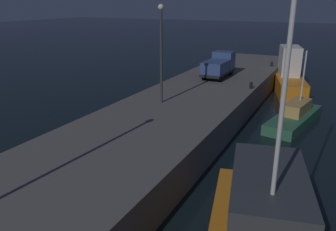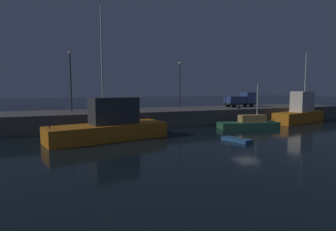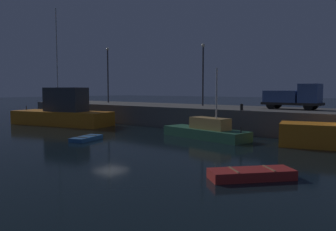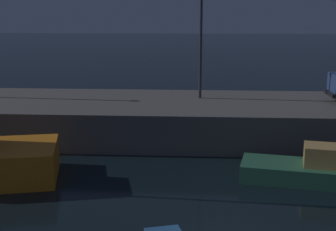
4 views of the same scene
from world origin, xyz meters
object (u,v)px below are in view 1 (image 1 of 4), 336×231
(lamp_post_east, at_px, (161,47))
(dockworker, at_px, (214,61))
(bollard_west, at_px, (272,64))
(fishing_trawler_red, at_px, (295,116))
(bollard_central, at_px, (251,85))
(fishing_boat_white, at_px, (289,76))
(utility_truck, at_px, (219,65))

(lamp_post_east, xyz_separation_m, dockworker, (15.51, 1.00, -3.48))
(lamp_post_east, xyz_separation_m, bollard_west, (20.30, -4.94, -4.14))
(fishing_trawler_red, relative_size, lamp_post_east, 1.16)
(bollard_central, bearing_deg, bollard_west, 1.90)
(fishing_trawler_red, distance_m, dockworker, 14.22)
(fishing_boat_white, bearing_deg, utility_truck, 138.41)
(bollard_central, bearing_deg, lamp_post_east, 145.26)
(fishing_trawler_red, bearing_deg, bollard_central, 72.47)
(fishing_boat_white, height_order, dockworker, fishing_boat_white)
(fishing_boat_white, relative_size, bollard_west, 20.11)
(fishing_boat_white, relative_size, dockworker, 6.92)
(dockworker, bearing_deg, fishing_boat_white, -71.07)
(lamp_post_east, height_order, bollard_west, lamp_post_east)
(lamp_post_east, bearing_deg, dockworker, 3.67)
(fishing_trawler_red, distance_m, fishing_boat_white, 12.24)
(fishing_trawler_red, xyz_separation_m, fishing_boat_white, (11.98, 2.26, 1.08))
(bollard_west, bearing_deg, fishing_boat_white, -129.01)
(lamp_post_east, height_order, utility_truck, lamp_post_east)
(dockworker, distance_m, bollard_west, 7.65)
(dockworker, bearing_deg, bollard_west, -51.06)
(fishing_boat_white, height_order, bollard_central, fishing_boat_white)
(bollard_west, distance_m, bollard_central, 12.59)
(fishing_trawler_red, xyz_separation_m, bollard_west, (13.92, 4.66, 1.96))
(fishing_trawler_red, height_order, fishing_boat_white, fishing_boat_white)
(utility_truck, bearing_deg, dockworker, 25.62)
(lamp_post_east, relative_size, dockworker, 4.54)
(bollard_west, relative_size, bollard_central, 0.96)
(lamp_post_east, xyz_separation_m, utility_truck, (11.27, -1.04, -3.18))
(fishing_boat_white, height_order, lamp_post_east, fishing_boat_white)
(bollard_central, bearing_deg, dockworker, 39.18)
(fishing_trawler_red, xyz_separation_m, dockworker, (9.13, 10.59, 2.62))
(fishing_boat_white, bearing_deg, bollard_central, 169.48)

